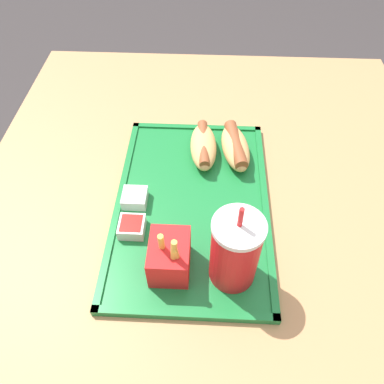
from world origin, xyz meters
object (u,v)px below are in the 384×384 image
(sauce_cup_mayo, at_px, (135,198))
(hot_dog_far, at_px, (235,147))
(hot_dog_near, at_px, (203,146))
(fries_carton, at_px, (170,256))
(sauce_cup_ketchup, at_px, (132,227))
(soda_cup, at_px, (235,251))

(sauce_cup_mayo, bearing_deg, hot_dog_far, 125.68)
(hot_dog_far, xyz_separation_m, hot_dog_near, (0.00, -0.07, -0.00))
(hot_dog_far, distance_m, fries_carton, 0.29)
(hot_dog_near, xyz_separation_m, sauce_cup_ketchup, (0.20, -0.12, -0.01))
(hot_dog_far, height_order, sauce_cup_ketchup, hot_dog_far)
(soda_cup, height_order, fries_carton, soda_cup)
(hot_dog_far, relative_size, fries_carton, 1.35)
(soda_cup, height_order, hot_dog_far, soda_cup)
(sauce_cup_ketchup, bearing_deg, hot_dog_near, 149.40)
(sauce_cup_mayo, relative_size, sauce_cup_ketchup, 1.00)
(hot_dog_far, bearing_deg, fries_carton, -22.49)
(fries_carton, relative_size, sauce_cup_mayo, 2.34)
(hot_dog_near, height_order, fries_carton, fries_carton)
(soda_cup, relative_size, hot_dog_far, 1.19)
(soda_cup, distance_m, hot_dog_far, 0.28)
(soda_cup, distance_m, fries_carton, 0.11)
(fries_carton, height_order, sauce_cup_mayo, fries_carton)
(fries_carton, xyz_separation_m, sauce_cup_mayo, (-0.13, -0.08, -0.02))
(sauce_cup_mayo, bearing_deg, hot_dog_near, 137.74)
(hot_dog_near, xyz_separation_m, fries_carton, (0.27, -0.05, 0.01))
(soda_cup, height_order, sauce_cup_mayo, soda_cup)
(fries_carton, distance_m, sauce_cup_ketchup, 0.10)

